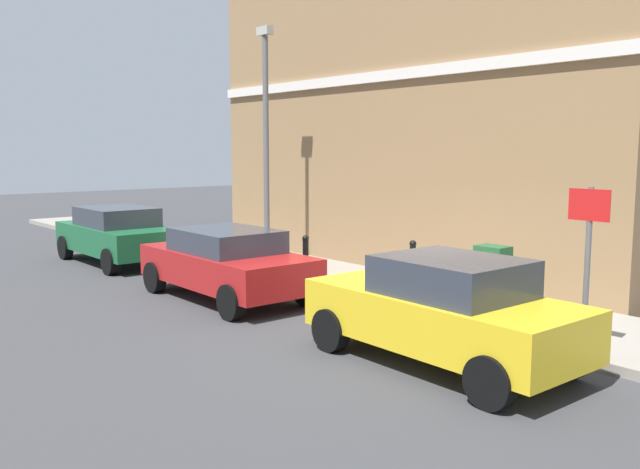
# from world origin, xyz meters

# --- Properties ---
(ground) EXTENTS (80.00, 80.00, 0.00)m
(ground) POSITION_xyz_m (0.00, 0.00, 0.00)
(ground) COLOR #38383A
(sidewalk) EXTENTS (2.77, 30.00, 0.15)m
(sidewalk) POSITION_xyz_m (1.82, 6.00, 0.07)
(sidewalk) COLOR gray
(sidewalk) RESTS_ON ground
(corner_building) EXTENTS (7.46, 12.23, 8.23)m
(corner_building) POSITION_xyz_m (6.88, 4.12, 4.11)
(corner_building) COLOR olive
(corner_building) RESTS_ON ground
(car_yellow) EXTENTS (1.92, 3.99, 1.52)m
(car_yellow) POSITION_xyz_m (-0.91, -1.33, 0.78)
(car_yellow) COLOR gold
(car_yellow) RESTS_ON ground
(car_red) EXTENTS (1.95, 4.08, 1.40)m
(car_red) POSITION_xyz_m (-0.95, 4.08, 0.74)
(car_red) COLOR maroon
(car_red) RESTS_ON ground
(car_green) EXTENTS (1.91, 4.11, 1.47)m
(car_green) POSITION_xyz_m (-0.83, 9.53, 0.77)
(car_green) COLOR #195933
(car_green) RESTS_ON ground
(utility_cabinet) EXTENTS (0.46, 0.61, 1.15)m
(utility_cabinet) POSITION_xyz_m (1.70, -0.28, 0.68)
(utility_cabinet) COLOR #1E4C28
(utility_cabinet) RESTS_ON sidewalk
(bollard_near_cabinet) EXTENTS (0.14, 0.14, 1.04)m
(bollard_near_cabinet) POSITION_xyz_m (1.80, 1.64, 0.70)
(bollard_near_cabinet) COLOR black
(bollard_near_cabinet) RESTS_ON sidewalk
(bollard_far_kerb) EXTENTS (0.14, 0.14, 1.04)m
(bollard_far_kerb) POSITION_xyz_m (0.68, 3.61, 0.70)
(bollard_far_kerb) COLOR black
(bollard_far_kerb) RESTS_ON sidewalk
(street_sign) EXTENTS (0.08, 0.60, 2.30)m
(street_sign) POSITION_xyz_m (0.76, -2.47, 1.66)
(street_sign) COLOR #59595B
(street_sign) RESTS_ON sidewalk
(lamppost) EXTENTS (0.20, 0.44, 5.72)m
(lamppost) POSITION_xyz_m (1.64, 6.29, 3.30)
(lamppost) COLOR #59595B
(lamppost) RESTS_ON sidewalk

